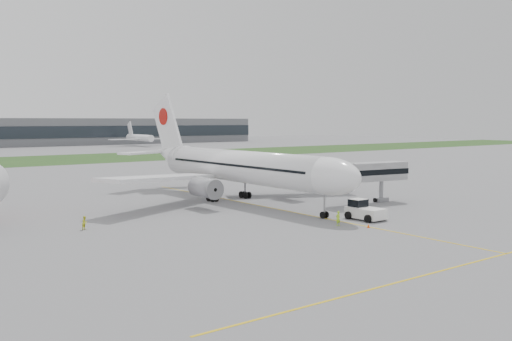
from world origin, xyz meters
TOP-DOWN VIEW (x-y plane):
  - ground at (0.00, 0.00)m, footprint 600.00×600.00m
  - apron_markings at (0.00, -5.00)m, footprint 70.00×70.00m
  - grass_strip at (0.00, 120.00)m, footprint 600.00×50.00m
  - airliner at (0.00, 4.87)m, footprint 48.13×53.95m
  - pushback_tug at (3.56, -18.59)m, footprint 3.45×5.02m
  - jet_bridge at (14.14, -9.33)m, footprint 14.19×4.86m
  - safety_cone_left at (-0.50, -23.04)m, footprint 0.37×0.37m
  - safety_cone_right at (3.24, -17.51)m, footprint 0.38×0.38m
  - ground_crew_near at (-2.33, -19.80)m, footprint 0.66×0.44m
  - ground_crew_far at (-27.79, -3.70)m, footprint 0.99×0.95m
  - distant_aircraft_right at (75.02, 195.78)m, footprint 32.73×29.20m

SIDE VIEW (x-z plane):
  - ground at x=0.00m, z-range 0.00..0.00m
  - apron_markings at x=0.00m, z-range -0.02..0.02m
  - distant_aircraft_right at x=75.02m, z-range -6.02..6.02m
  - grass_strip at x=0.00m, z-range 0.00..0.02m
  - safety_cone_left at x=-0.50m, z-range 0.00..0.50m
  - safety_cone_right at x=3.24m, z-range 0.00..0.52m
  - ground_crew_far at x=-27.79m, z-range 0.00..1.61m
  - ground_crew_near at x=-2.33m, z-range 0.00..1.79m
  - pushback_tug at x=3.56m, z-range -0.10..2.44m
  - jet_bridge at x=14.14m, z-range 1.55..8.03m
  - airliner at x=0.00m, z-range -3.28..14.60m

